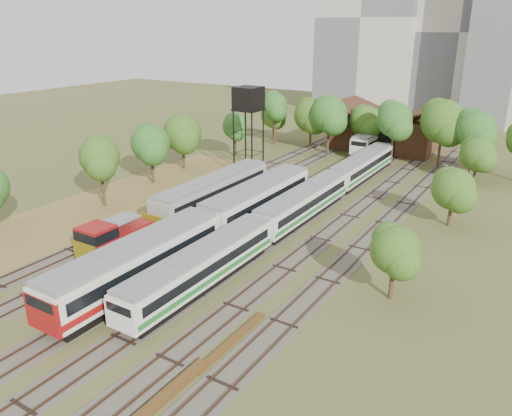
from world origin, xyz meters
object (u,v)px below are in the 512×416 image
Objects in this scene: railcar_red_set at (206,228)px; shunter_locomotive at (113,239)px; railcar_green_set at (303,203)px; water_tower at (248,101)px.

railcar_red_set reaches higher than shunter_locomotive.
railcar_green_set is 19.96m from shunter_locomotive.
water_tower is (-4.48, 29.03, 8.25)m from shunter_locomotive.
water_tower is at bearing 98.78° from shunter_locomotive.
railcar_red_set is at bearing -65.80° from water_tower.
water_tower reaches higher than railcar_green_set.
railcar_red_set reaches higher than railcar_green_set.
railcar_red_set is 4.27× the size of shunter_locomotive.
shunter_locomotive is at bearing -120.06° from railcar_green_set.
shunter_locomotive is (-6.00, -5.70, -0.43)m from railcar_red_set.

